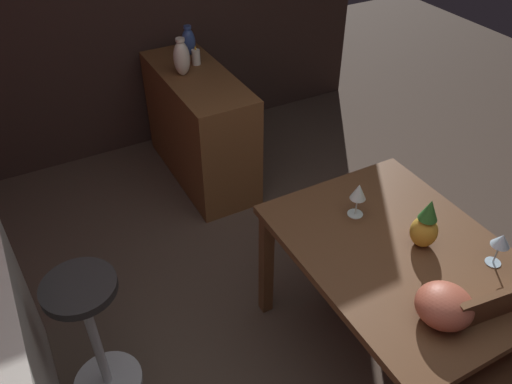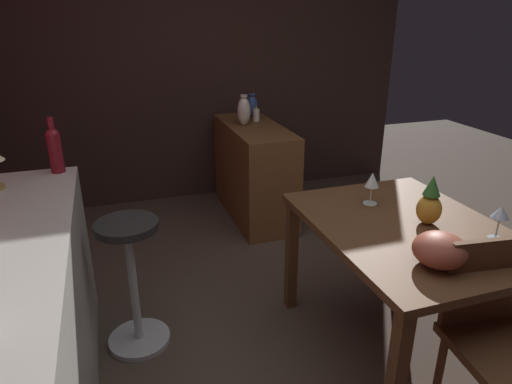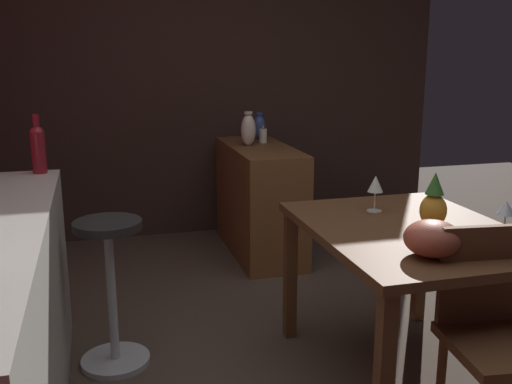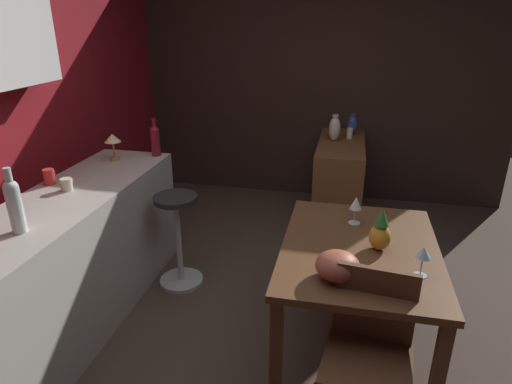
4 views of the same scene
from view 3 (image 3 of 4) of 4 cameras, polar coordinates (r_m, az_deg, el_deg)
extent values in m
plane|color=#47382D|center=(2.93, 7.31, -17.67)|extent=(9.00, 9.00, 0.00)
cube|color=#33231E|center=(4.90, -7.27, 10.97)|extent=(0.10, 4.40, 2.60)
cube|color=#56351E|center=(2.74, 14.74, -3.74)|extent=(1.16, 0.87, 0.04)
cube|color=#56351E|center=(2.29, 12.23, -17.35)|extent=(0.06, 0.06, 0.70)
cube|color=#56351E|center=(3.17, 3.33, -8.03)|extent=(0.06, 0.06, 0.70)
cube|color=#56351E|center=(3.48, 15.59, -6.51)|extent=(0.06, 0.06, 0.70)
cube|color=brown|center=(4.46, 0.36, -0.76)|extent=(1.10, 0.44, 0.82)
cube|color=#56351E|center=(2.39, 23.05, -13.62)|extent=(0.45, 0.45, 0.04)
cube|color=#56351E|center=(2.45, 21.32, -7.59)|extent=(0.08, 0.38, 0.41)
cylinder|color=#262323|center=(2.85, -14.15, -3.12)|extent=(0.32, 0.32, 0.04)
cylinder|color=silver|center=(2.97, -13.75, -9.74)|extent=(0.04, 0.04, 0.70)
cylinder|color=silver|center=(3.12, -13.39, -15.54)|extent=(0.34, 0.34, 0.03)
cylinder|color=silver|center=(2.70, 22.75, -4.13)|extent=(0.07, 0.07, 0.00)
cylinder|color=silver|center=(2.69, 22.86, -3.06)|extent=(0.01, 0.01, 0.10)
cone|color=silver|center=(2.67, 23.01, -1.43)|extent=(0.08, 0.08, 0.06)
cylinder|color=silver|center=(2.97, 11.34, -1.79)|extent=(0.07, 0.07, 0.00)
cylinder|color=silver|center=(2.95, 11.39, -0.87)|extent=(0.01, 0.01, 0.09)
cone|color=silver|center=(2.93, 11.47, 0.79)|extent=(0.08, 0.08, 0.08)
ellipsoid|color=gold|center=(2.76, 16.74, -1.71)|extent=(0.12, 0.12, 0.15)
cone|color=#2D6B28|center=(2.73, 16.91, 0.82)|extent=(0.08, 0.08, 0.10)
ellipsoid|color=#9E4C38|center=(2.37, 16.67, -4.32)|extent=(0.22, 0.22, 0.14)
cylinder|color=maroon|center=(3.20, -20.25, 3.52)|extent=(0.07, 0.07, 0.20)
sphere|color=maroon|center=(3.19, -20.40, 5.33)|extent=(0.07, 0.07, 0.07)
cylinder|color=maroon|center=(3.18, -20.49, 6.39)|extent=(0.03, 0.03, 0.08)
cylinder|color=white|center=(4.53, 0.68, 5.44)|extent=(0.06, 0.06, 0.11)
ellipsoid|color=yellow|center=(4.52, 0.69, 6.25)|extent=(0.01, 0.01, 0.03)
ellipsoid|color=#334C8C|center=(4.70, 0.33, 6.27)|extent=(0.10, 0.10, 0.19)
cylinder|color=#334C8C|center=(4.69, 0.33, 7.57)|extent=(0.05, 0.05, 0.02)
ellipsoid|color=beige|center=(4.38, -0.74, 6.00)|extent=(0.11, 0.11, 0.23)
cylinder|color=beige|center=(4.36, -0.75, 7.66)|extent=(0.06, 0.06, 0.02)
camera|label=1|loc=(1.40, -19.14, 49.52)|focal=36.14mm
camera|label=2|loc=(0.63, -17.12, 31.24)|focal=31.78mm
camera|label=4|loc=(1.30, 79.90, 23.03)|focal=30.64mm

